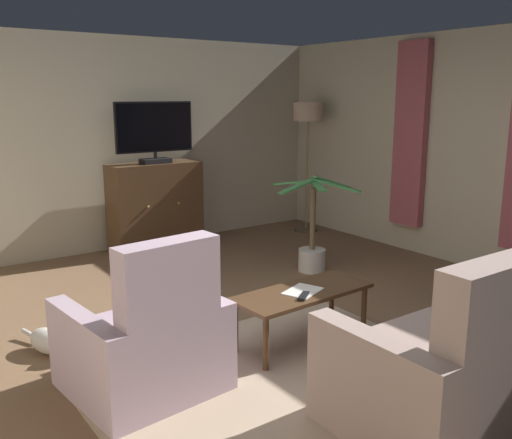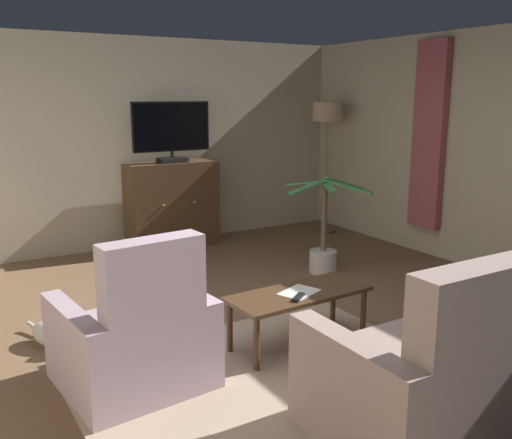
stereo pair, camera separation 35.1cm
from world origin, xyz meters
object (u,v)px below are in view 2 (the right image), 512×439
Objects in this scene: armchair_in_far_corner at (136,340)px; potted_plant_tall_palm_by_window at (324,247)px; sofa_floral at (447,371)px; cat at (52,335)px; folded_newspaper at (299,292)px; tv_cabinet at (172,207)px; floor_lamp at (327,124)px; tv_remote at (298,297)px; coffee_table at (299,298)px; television at (171,130)px.

armchair_in_far_corner reaches higher than potted_plant_tall_palm_by_window.
cat is at bearing 127.24° from sofa_floral.
potted_plant_tall_palm_by_window reaches higher than cat.
folded_newspaper is 1.29m from armchair_in_far_corner.
tv_cabinet reaches higher than potted_plant_tall_palm_by_window.
potted_plant_tall_palm_by_window is 2.25m from floor_lamp.
potted_plant_tall_palm_by_window reaches higher than tv_remote.
coffee_table is 1.07× the size of armchair_in_far_corner.
folded_newspaper is at bearing -125.82° from coffee_table.
sofa_floral reaches higher than potted_plant_tall_palm_by_window.
sofa_floral reaches higher than coffee_table.
television is at bearing 63.13° from folded_newspaper.
floor_lamp is (1.17, 1.48, 1.23)m from potted_plant_tall_palm_by_window.
potted_plant_tall_palm_by_window is (1.40, 1.50, -0.16)m from tv_remote.
coffee_table is 3.83× the size of folded_newspaper.
tv_cabinet is 0.99× the size of coffee_table.
folded_newspaper is 3.95m from floor_lamp.
cat is (-2.96, -0.42, -0.19)m from potted_plant_tall_palm_by_window.
tv_cabinet is at bearing 118.39° from potted_plant_tall_palm_by_window.
coffee_table is 1.29m from armchair_in_far_corner.
coffee_table is at bearing 33.01° from folded_newspaper.
armchair_in_far_corner is 2.92m from potted_plant_tall_palm_by_window.
tv_cabinet is at bearing 49.13° from cat.
folded_newspaper is 0.16× the size of floor_lamp.
television reaches higher than potted_plant_tall_palm_by_window.
tv_remote reaches higher than cat.
floor_lamp is at bearing 60.49° from sofa_floral.
sofa_floral is at bearing -119.51° from floor_lamp.
sofa_floral is 0.82× the size of floor_lamp.
armchair_in_far_corner is 4.85m from floor_lamp.
floor_lamp is (2.47, 2.85, 1.14)m from coffee_table.
tv_cabinet is at bearing 47.07° from tv_remote.
television reaches higher than sofa_floral.
sofa_floral is at bearing -45.08° from armchair_in_far_corner.
television reaches higher than floor_lamp.
armchair_in_far_corner is (-1.38, 1.39, -0.03)m from sofa_floral.
potted_plant_tall_palm_by_window is at bearing 25.44° from folded_newspaper.
sofa_floral is (0.09, -1.35, -0.03)m from coffee_table.
tv_cabinet is 3.24m from coffee_table.
folded_newspaper reaches higher than coffee_table.
tv_cabinet is 1.15× the size of television.
sofa_floral is at bearing -92.69° from tv_cabinet.
coffee_table is 3.94m from floor_lamp.
sofa_floral reaches higher than armchair_in_far_corner.
tv_remote is 1.22m from armchair_in_far_corner.
folded_newspaper is 1.94m from cat.
folded_newspaper is 1.34m from sofa_floral.
sofa_floral is 1.96m from armchair_in_far_corner.
folded_newspaper is at bearing -130.86° from floor_lamp.
coffee_table is at bearing 93.88° from sofa_floral.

